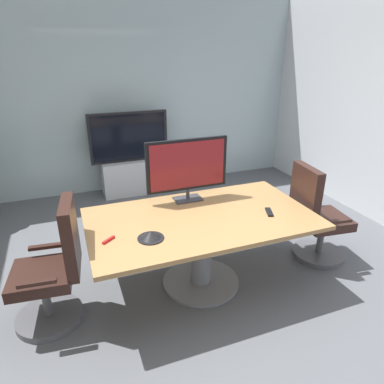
# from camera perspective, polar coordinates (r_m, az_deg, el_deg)

# --- Properties ---
(ground_plane) EXTENTS (6.97, 6.97, 0.00)m
(ground_plane) POSITION_cam_1_polar(r_m,az_deg,el_deg) (3.50, -0.29, -15.99)
(ground_plane) COLOR #515459
(wall_back_glass_partition) EXTENTS (5.83, 0.10, 2.98)m
(wall_back_glass_partition) POSITION_cam_1_polar(r_m,az_deg,el_deg) (5.66, -11.40, 15.28)
(wall_back_glass_partition) COLOR #9EB2B7
(wall_back_glass_partition) RESTS_ON ground
(conference_table) EXTENTS (2.08, 1.18, 0.74)m
(conference_table) POSITION_cam_1_polar(r_m,az_deg,el_deg) (3.29, 1.56, -6.87)
(conference_table) COLOR olive
(conference_table) RESTS_ON ground
(office_chair_left) EXTENTS (0.62, 0.60, 1.09)m
(office_chair_left) POSITION_cam_1_polar(r_m,az_deg,el_deg) (3.15, -21.88, -12.53)
(office_chair_left) COLOR #4C4C51
(office_chair_left) RESTS_ON ground
(office_chair_right) EXTENTS (0.62, 0.60, 1.09)m
(office_chair_right) POSITION_cam_1_polar(r_m,az_deg,el_deg) (3.97, 19.80, -4.60)
(office_chair_right) COLOR #4C4C51
(office_chair_right) RESTS_ON ground
(tv_monitor) EXTENTS (0.84, 0.18, 0.64)m
(tv_monitor) POSITION_cam_1_polar(r_m,az_deg,el_deg) (3.43, -0.78, 4.27)
(tv_monitor) COLOR #333338
(tv_monitor) RESTS_ON conference_table
(wall_display_unit) EXTENTS (1.20, 0.36, 1.31)m
(wall_display_unit) POSITION_cam_1_polar(r_m,az_deg,el_deg) (5.55, -10.09, 4.10)
(wall_display_unit) COLOR #B7BABC
(wall_display_unit) RESTS_ON ground
(conference_phone) EXTENTS (0.22, 0.22, 0.07)m
(conference_phone) POSITION_cam_1_polar(r_m,az_deg,el_deg) (2.86, -6.86, -7.12)
(conference_phone) COLOR black
(conference_phone) RESTS_ON conference_table
(remote_control) EXTENTS (0.11, 0.18, 0.02)m
(remote_control) POSITION_cam_1_polar(r_m,az_deg,el_deg) (3.35, 12.67, -3.26)
(remote_control) COLOR black
(remote_control) RESTS_ON conference_table
(whiteboard_marker) EXTENTS (0.11, 0.10, 0.02)m
(whiteboard_marker) POSITION_cam_1_polar(r_m,az_deg,el_deg) (2.90, -13.65, -7.72)
(whiteboard_marker) COLOR red
(whiteboard_marker) RESTS_ON conference_table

